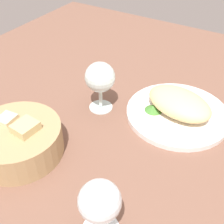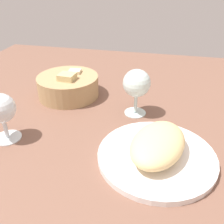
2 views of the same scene
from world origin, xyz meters
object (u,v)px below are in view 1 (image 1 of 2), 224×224
(wine_glass_near, at_px, (100,79))
(wine_glass_far, at_px, (100,203))
(bread_basket, at_px, (18,140))
(plate, at_px, (177,114))

(wine_glass_near, relative_size, wine_glass_far, 1.10)
(bread_basket, bearing_deg, wine_glass_near, -106.10)
(bread_basket, distance_m, wine_glass_far, 0.27)
(plate, distance_m, wine_glass_far, 0.38)
(plate, distance_m, bread_basket, 0.40)
(plate, relative_size, wine_glass_near, 1.95)
(bread_basket, distance_m, wine_glass_near, 0.25)
(plate, relative_size, bread_basket, 1.34)
(wine_glass_near, bearing_deg, bread_basket, 73.90)
(plate, xyz_separation_m, wine_glass_near, (0.19, 0.07, 0.08))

